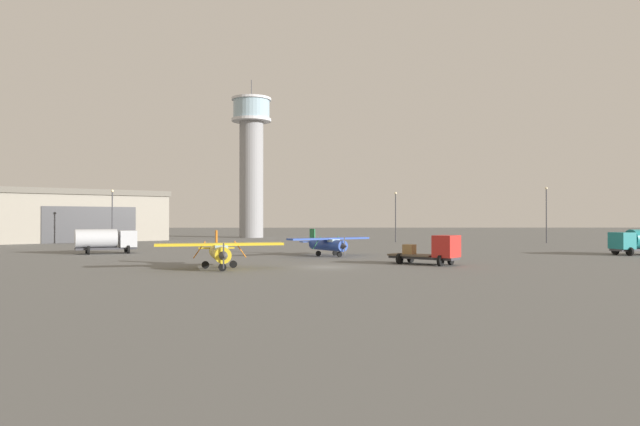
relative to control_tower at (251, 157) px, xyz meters
The scene contains 11 objects.
ground_plane 78.92m from the control_tower, 79.27° to the right, with size 400.00×400.00×0.00m, color #60605E.
control_tower is the anchor object (origin of this frame).
hangar 38.05m from the control_tower, 151.09° to the right, with size 35.32×33.51×9.37m.
airplane_yellow 78.70m from the control_tower, 86.12° to the right, with size 10.77×8.41×3.18m.
airplane_blue 64.62m from the control_tower, 76.25° to the right, with size 9.51×7.65×3.01m.
truck_fuel_tanker_silver 59.67m from the control_tower, 101.80° to the right, with size 7.21×5.05×2.96m.
truck_fuel_tanker_teal 80.31m from the control_tower, 49.47° to the right, with size 6.94×4.21×2.98m.
truck_flatbed_red 79.09m from the control_tower, 71.66° to the right, with size 6.47×5.86×2.73m.
light_post_west 61.60m from the control_tower, 28.56° to the right, with size 0.44×0.44×9.55m.
light_post_north 40.92m from the control_tower, 118.31° to the right, with size 0.44×0.44×8.80m.
light_post_centre 39.29m from the control_tower, 41.35° to the right, with size 0.44×0.44×8.88m.
Camera 1 is at (-1.34, -50.53, 4.33)m, focal length 32.37 mm.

